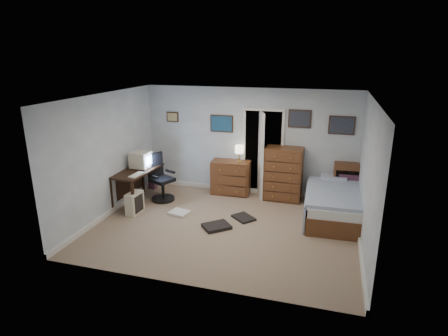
# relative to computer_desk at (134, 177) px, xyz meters

# --- Properties ---
(floor) EXTENTS (5.00, 4.00, 0.02)m
(floor) POSITION_rel_computer_desk_xyz_m (2.29, -0.64, -0.61)
(floor) COLOR gray
(floor) RESTS_ON ground
(computer_desk) EXTENTS (0.70, 1.38, 0.78)m
(computer_desk) POSITION_rel_computer_desk_xyz_m (0.00, 0.00, 0.00)
(computer_desk) COLOR black
(computer_desk) RESTS_ON floor
(crt_monitor) EXTENTS (0.42, 0.39, 0.37)m
(crt_monitor) POSITION_rel_computer_desk_xyz_m (0.11, 0.14, 0.37)
(crt_monitor) COLOR beige
(crt_monitor) RESTS_ON computer_desk
(keyboard) EXTENTS (0.18, 0.42, 0.02)m
(keyboard) POSITION_rel_computer_desk_xyz_m (0.27, -0.36, 0.19)
(keyboard) COLOR beige
(keyboard) RESTS_ON computer_desk
(pc_tower) EXTENTS (0.24, 0.45, 0.47)m
(pc_tower) POSITION_rel_computer_desk_xyz_m (0.29, -0.56, -0.36)
(pc_tower) COLOR beige
(pc_tower) RESTS_ON floor
(office_chair) EXTENTS (0.69, 0.69, 1.08)m
(office_chair) POSITION_rel_computer_desk_xyz_m (0.49, 0.31, -0.18)
(office_chair) COLOR black
(office_chair) RESTS_ON floor
(media_stack) EXTENTS (0.16, 0.16, 0.82)m
(media_stack) POSITION_rel_computer_desk_xyz_m (-0.03, 0.92, -0.19)
(media_stack) COLOR maroon
(media_stack) RESTS_ON floor
(low_dresser) EXTENTS (0.94, 0.51, 0.81)m
(low_dresser) POSITION_rel_computer_desk_xyz_m (1.93, 1.13, -0.19)
(low_dresser) COLOR brown
(low_dresser) RESTS_ON floor
(table_lamp) EXTENTS (0.22, 0.22, 0.39)m
(table_lamp) POSITION_rel_computer_desk_xyz_m (2.13, 1.13, 0.50)
(table_lamp) COLOR gold
(table_lamp) RESTS_ON low_dresser
(doorway) EXTENTS (0.96, 1.12, 2.05)m
(doorway) POSITION_rel_computer_desk_xyz_m (2.64, 1.63, 0.41)
(doorway) COLOR black
(doorway) RESTS_ON floor
(tall_dresser) EXTENTS (0.84, 0.51, 1.22)m
(tall_dresser) POSITION_rel_computer_desk_xyz_m (3.17, 1.11, 0.02)
(tall_dresser) COLOR brown
(tall_dresser) RESTS_ON floor
(headboard_bookcase) EXTENTS (1.06, 0.30, 0.95)m
(headboard_bookcase) POSITION_rel_computer_desk_xyz_m (4.79, 1.22, -0.09)
(headboard_bookcase) COLOR brown
(headboard_bookcase) RESTS_ON floor
(bed) EXTENTS (1.14, 2.04, 0.66)m
(bed) POSITION_rel_computer_desk_xyz_m (4.28, 0.40, -0.29)
(bed) COLOR brown
(bed) RESTS_ON floor
(wall_posters) EXTENTS (4.38, 0.04, 0.60)m
(wall_posters) POSITION_rel_computer_desk_xyz_m (2.86, 1.34, 1.15)
(wall_posters) COLOR #331E11
(wall_posters) RESTS_ON floor
(floor_clutter) EXTENTS (1.85, 1.14, 0.07)m
(floor_clutter) POSITION_rel_computer_desk_xyz_m (2.00, -0.50, -0.57)
(floor_clutter) COLOR silver
(floor_clutter) RESTS_ON floor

